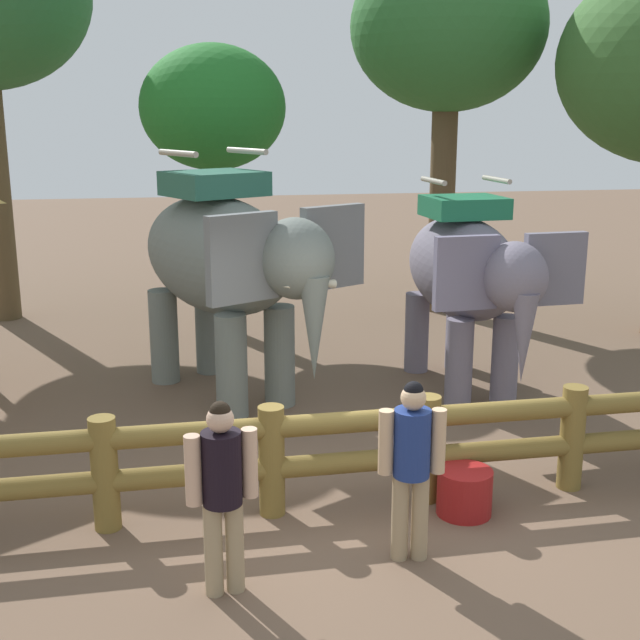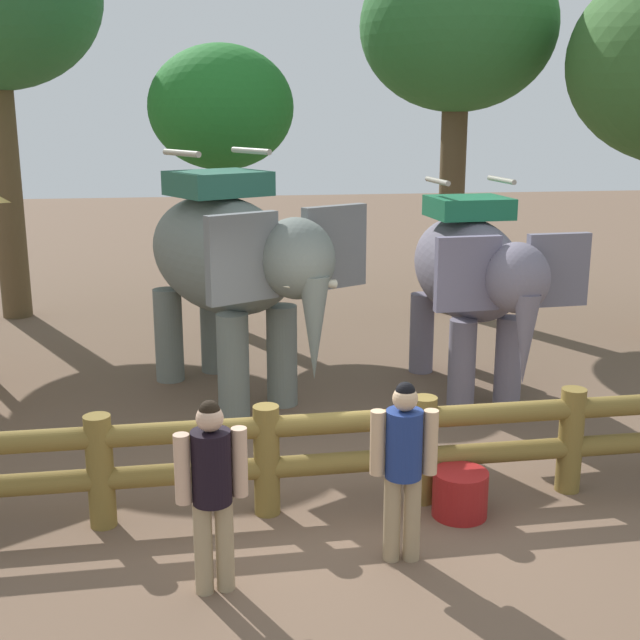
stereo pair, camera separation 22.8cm
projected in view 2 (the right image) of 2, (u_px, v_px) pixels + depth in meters
The scene contains 9 objects.
ground_plane at pixel (350, 517), 7.64m from camera, with size 60.00×60.00×0.00m, color brown.
log_fence at pixel (346, 447), 7.70m from camera, with size 7.66×0.38×1.05m.
elephant_near_left at pixel (230, 262), 10.45m from camera, with size 2.96×3.71×3.18m.
elephant_center at pixel (472, 276), 10.69m from camera, with size 1.86×3.27×2.80m.
tourist_woman_in_black at pixel (404, 459), 6.72m from camera, with size 0.55×0.33×1.55m.
tourist_man_in_blue at pixel (212, 483), 6.26m from camera, with size 0.55×0.35×1.57m.
tree_far_right at pixel (221, 112), 13.37m from camera, with size 2.34×2.34×4.68m.
tree_deep_back at pixel (458, 31), 14.33m from camera, with size 3.41×3.41×6.50m.
feed_bucket at pixel (460, 493), 7.64m from camera, with size 0.51×0.51×0.43m.
Camera 2 is at (-1.27, -6.85, 3.63)m, focal length 46.62 mm.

